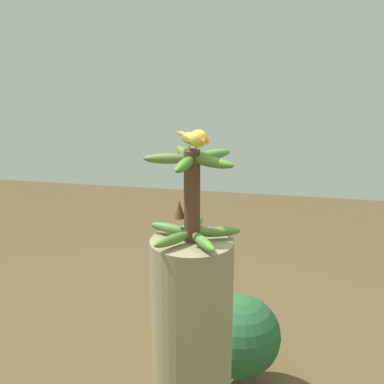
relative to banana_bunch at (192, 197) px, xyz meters
name	(u,v)px	position (x,y,z in m)	size (l,w,h in m)	color
banana_bunch	(192,197)	(0.00, 0.00, 0.00)	(0.31, 0.31, 0.30)	#4C2D1E
perched_bird	(195,139)	(0.01, -0.02, 0.19)	(0.13, 0.16, 0.07)	#C68933
tropical_shrub	(239,336)	(0.09, 0.79, -0.97)	(0.41, 0.41, 0.51)	brown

